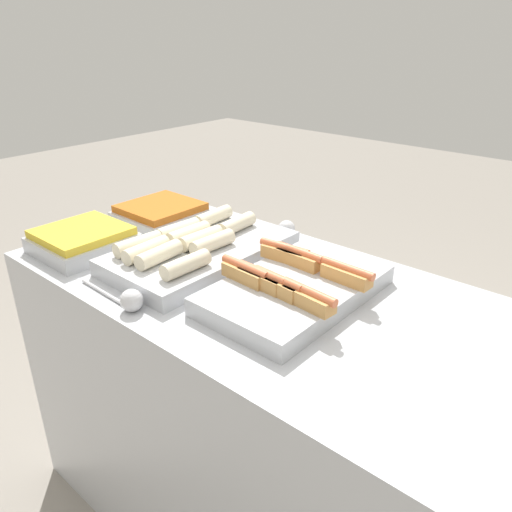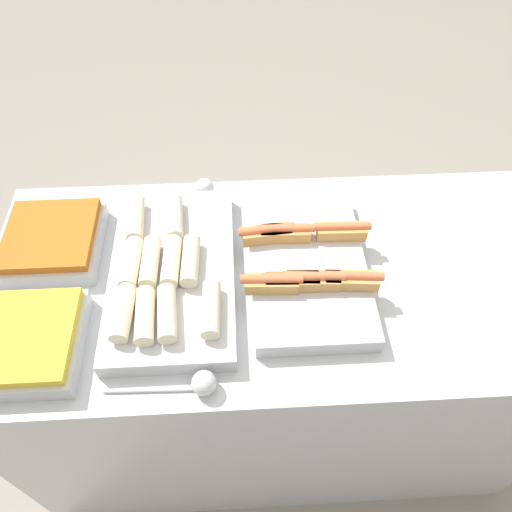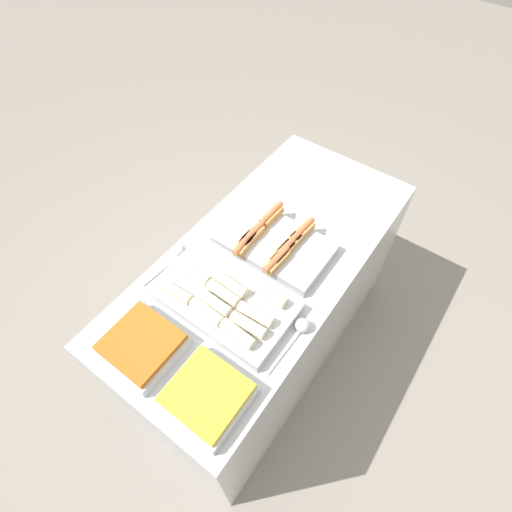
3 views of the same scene
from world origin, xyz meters
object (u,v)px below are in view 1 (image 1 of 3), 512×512
tray_hotdogs (294,286)px  tray_side_front (83,240)px  tray_wraps (198,249)px  tray_side_back (161,214)px  serving_spoon_near (129,300)px  serving_spoon_far (284,229)px

tray_hotdogs → tray_side_front: size_ratio=1.86×
tray_hotdogs → tray_wraps: 0.36m
tray_wraps → tray_side_front: tray_wraps is taller
tray_wraps → tray_side_back: (-0.33, 0.13, -0.00)m
tray_side_front → serving_spoon_near: bearing=-16.8°
tray_hotdogs → tray_side_front: (-0.68, -0.19, 0.00)m
tray_wraps → tray_side_back: tray_wraps is taller
tray_side_back → tray_wraps: bearing=-21.1°
tray_side_back → serving_spoon_near: size_ratio=1.04×
tray_wraps → serving_spoon_near: tray_wraps is taller
tray_wraps → tray_side_back: bearing=158.9°
tray_side_back → serving_spoon_far: (0.40, 0.20, -0.01)m
tray_wraps → tray_side_front: size_ratio=2.09×
tray_hotdogs → serving_spoon_far: (-0.28, 0.32, -0.01)m
serving_spoon_near → tray_wraps: bearing=104.4°
tray_wraps → serving_spoon_far: size_ratio=2.27×
tray_wraps → tray_hotdogs: bearing=0.9°
tray_wraps → serving_spoon_far: bearing=77.0°
tray_hotdogs → serving_spoon_far: bearing=131.6°
serving_spoon_near → tray_side_back: bearing=133.1°
tray_hotdogs → serving_spoon_far: tray_hotdogs is taller
serving_spoon_far → tray_wraps: bearing=-103.0°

